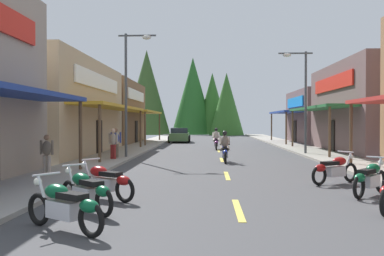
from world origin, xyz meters
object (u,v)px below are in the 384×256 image
object	(u,v)px
streetlamp_right	(301,88)
motorcycle_parked_left_1	(86,190)
motorcycle_parked_left_2	(105,181)
pedestrian_strolling	(113,142)
motorcycle_parked_left_0	(64,205)
motorcycle_parked_right_4	(335,169)
pedestrian_by_shop	(116,141)
pedestrian_waiting	(47,153)
motorcycle_parked_right_3	(370,178)
streetlamp_left	(131,79)
rider_cruising_lead	(225,149)
rider_cruising_trailing	(216,141)
parked_car_curbside	(180,135)

from	to	relation	value
streetlamp_right	motorcycle_parked_left_1	size ratio (longest dim) A/B	3.83
motorcycle_parked_left_2	pedestrian_strolling	distance (m)	10.56
motorcycle_parked_left_0	motorcycle_parked_left_1	world-z (taller)	same
motorcycle_parked_right_4	pedestrian_by_shop	world-z (taller)	pedestrian_by_shop
pedestrian_waiting	streetlamp_right	bearing A→B (deg)	145.81
motorcycle_parked_right_3	pedestrian_by_shop	xyz separation A→B (m)	(-9.30, 10.29, 0.49)
motorcycle_parked_left_0	streetlamp_left	bearing A→B (deg)	-51.10
pedestrian_waiting	pedestrian_strolling	world-z (taller)	pedestrian_strolling
motorcycle_parked_left_0	pedestrian_waiting	xyz separation A→B (m)	(-3.26, 7.39, 0.40)
motorcycle_parked_right_4	rider_cruising_lead	size ratio (longest dim) A/B	0.86
motorcycle_parked_right_4	motorcycle_parked_left_1	size ratio (longest dim) A/B	1.13
pedestrian_by_shop	streetlamp_left	bearing A→B (deg)	-84.34
motorcycle_parked_left_2	pedestrian_strolling	size ratio (longest dim) A/B	1.11
motorcycle_parked_right_3	motorcycle_parked_left_1	world-z (taller)	same
motorcycle_parked_right_4	motorcycle_parked_left_0	distance (m)	9.10
pedestrian_by_shop	pedestrian_strolling	world-z (taller)	pedestrian_by_shop
rider_cruising_trailing	streetlamp_left	bearing A→B (deg)	148.44
motorcycle_parked_left_0	motorcycle_parked_left_2	world-z (taller)	same
streetlamp_left	streetlamp_right	xyz separation A→B (m)	(9.69, 3.02, -0.28)
streetlamp_right	motorcycle_parked_left_2	distance (m)	17.12
motorcycle_parked_right_3	motorcycle_parked_left_1	xyz separation A→B (m)	(-7.11, -2.35, 0.00)
motorcycle_parked_left_1	streetlamp_left	bearing A→B (deg)	-40.39
streetlamp_right	motorcycle_parked_right_3	bearing A→B (deg)	-94.70
pedestrian_waiting	pedestrian_strolling	bearing A→B (deg)	-175.98
pedestrian_by_shop	parked_car_curbside	xyz separation A→B (m)	(2.05, 18.62, -0.29)
motorcycle_parked_left_0	parked_car_curbside	size ratio (longest dim) A/B	0.43
motorcycle_parked_left_1	motorcycle_parked_left_2	distance (m)	1.50
motorcycle_parked_left_2	parked_car_curbside	bearing A→B (deg)	-56.40
rider_cruising_trailing	pedestrian_by_shop	distance (m)	9.74
motorcycle_parked_left_1	pedestrian_by_shop	size ratio (longest dim) A/B	0.97
motorcycle_parked_left_2	motorcycle_parked_left_0	bearing A→B (deg)	124.10
parked_car_curbside	rider_cruising_trailing	bearing A→B (deg)	-163.78
streetlamp_right	rider_cruising_lead	distance (m)	7.47
motorcycle_parked_left_1	motorcycle_parked_left_2	size ratio (longest dim) A/B	0.88
motorcycle_parked_left_0	pedestrian_strolling	bearing A→B (deg)	-47.66
motorcycle_parked_left_0	rider_cruising_lead	distance (m)	13.48
rider_cruising_lead	parked_car_curbside	world-z (taller)	rider_cruising_lead
streetlamp_right	pedestrian_strolling	distance (m)	11.64
motorcycle_parked_left_2	rider_cruising_trailing	bearing A→B (deg)	-66.22
streetlamp_left	rider_cruising_trailing	world-z (taller)	streetlamp_left
motorcycle_parked_right_4	motorcycle_parked_right_3	bearing A→B (deg)	-115.63
motorcycle_parked_right_3	rider_cruising_trailing	size ratio (longest dim) A/B	0.77
motorcycle_parked_left_1	rider_cruising_lead	distance (m)	11.94
streetlamp_right	pedestrian_strolling	xyz separation A→B (m)	(-10.39, -4.27, -3.08)
pedestrian_strolling	pedestrian_by_shop	bearing A→B (deg)	28.74
pedestrian_by_shop	streetlamp_right	bearing A→B (deg)	-96.78
rider_cruising_trailing	parked_car_curbside	size ratio (longest dim) A/B	0.49
streetlamp_left	rider_cruising_lead	size ratio (longest dim) A/B	3.15
pedestrian_waiting	motorcycle_parked_left_2	bearing A→B (deg)	50.67
streetlamp_right	motorcycle_parked_left_2	xyz separation A→B (m)	(-8.20, -14.60, -3.55)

